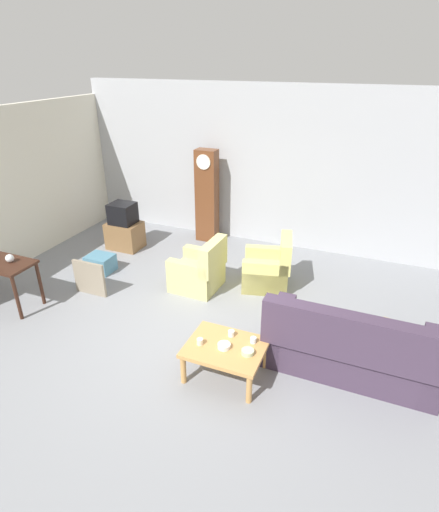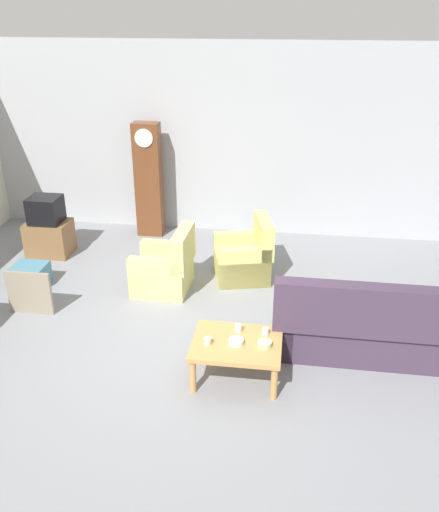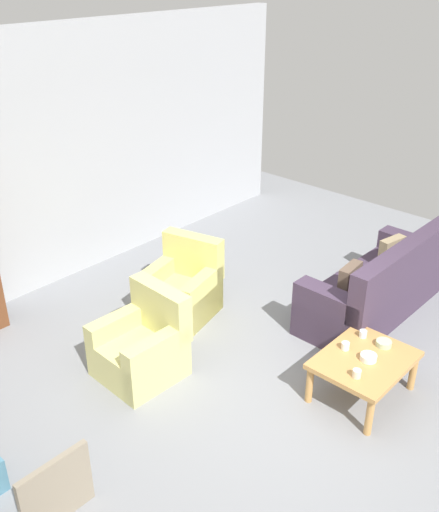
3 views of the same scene
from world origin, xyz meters
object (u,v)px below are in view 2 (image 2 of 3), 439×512
(cup_blue_rimmed, at_px, (265,331))
(cup_cream_tall, at_px, (208,341))
(bowl_white_stacked, at_px, (236,342))
(armchair_olive_far, at_px, (245,258))
(cup_white_porcelain, at_px, (238,328))
(grandfather_clock, at_px, (149,180))
(framed_picture_leaning, at_px, (30,293))
(bowl_shallow_green, at_px, (265,344))
(coffee_table_wood, at_px, (237,347))
(armchair_olive_near, at_px, (165,270))
(tv_crt, at_px, (46,210))
(tv_stand_cabinet, at_px, (50,238))
(couch_floral, at_px, (365,327))
(storage_box_blue, at_px, (31,275))

(cup_blue_rimmed, distance_m, cup_cream_tall, 0.66)
(bowl_white_stacked, bearing_deg, cup_blue_rimmed, 38.17)
(armchair_olive_far, height_order, cup_white_porcelain, armchair_olive_far)
(grandfather_clock, height_order, framed_picture_leaning, grandfather_clock)
(cup_cream_tall, xyz_separation_m, bowl_shallow_green, (0.60, 0.05, -0.01))
(coffee_table_wood, xyz_separation_m, cup_white_porcelain, (-0.01, 0.22, 0.10))
(armchair_olive_near, bearing_deg, grandfather_clock, 110.11)
(grandfather_clock, bearing_deg, tv_crt, -143.62)
(armchair_olive_far, bearing_deg, bowl_white_stacked, -86.80)
(cup_white_porcelain, xyz_separation_m, bowl_white_stacked, (0.00, -0.25, -0.01))
(coffee_table_wood, height_order, tv_crt, tv_crt)
(bowl_shallow_green, bearing_deg, armchair_olive_far, 100.29)
(armchair_olive_near, height_order, framed_picture_leaning, armchair_olive_near)
(tv_stand_cabinet, bearing_deg, grandfather_clock, 36.38)
(grandfather_clock, distance_m, cup_blue_rimmed, 4.27)
(coffee_table_wood, relative_size, cup_cream_tall, 11.82)
(couch_floral, distance_m, bowl_shallow_green, 1.31)
(couch_floral, xyz_separation_m, armchair_olive_near, (-2.63, 1.20, -0.05))
(grandfather_clock, bearing_deg, bowl_white_stacked, -63.29)
(coffee_table_wood, height_order, bowl_shallow_green, bowl_shallow_green)
(couch_floral, height_order, armchair_olive_far, couch_floral)
(cup_white_porcelain, bearing_deg, tv_crt, 142.73)
(framed_picture_leaning, height_order, bowl_shallow_green, framed_picture_leaning)
(bowl_white_stacked, bearing_deg, couch_floral, 25.52)
(coffee_table_wood, bearing_deg, storage_box_blue, 151.95)
(storage_box_blue, height_order, bowl_white_stacked, bowl_white_stacked)
(cup_white_porcelain, bearing_deg, armchair_olive_near, 126.66)
(framed_picture_leaning, height_order, cup_white_porcelain, framed_picture_leaning)
(cup_white_porcelain, bearing_deg, storage_box_blue, 155.02)
(framed_picture_leaning, relative_size, cup_blue_rimmed, 7.86)
(framed_picture_leaning, bearing_deg, couch_floral, -4.27)
(framed_picture_leaning, distance_m, cup_white_porcelain, 2.92)
(coffee_table_wood, relative_size, framed_picture_leaning, 1.60)
(cup_blue_rimmed, bearing_deg, storage_box_blue, 156.65)
(storage_box_blue, bearing_deg, armchair_olive_near, 4.30)
(cup_blue_rimmed, xyz_separation_m, bowl_white_stacked, (-0.30, -0.23, -0.01))
(framed_picture_leaning, bearing_deg, tv_stand_cabinet, 106.19)
(storage_box_blue, bearing_deg, cup_white_porcelain, -24.98)
(armchair_olive_far, bearing_deg, tv_crt, 173.08)
(storage_box_blue, relative_size, cup_white_porcelain, 5.93)
(couch_floral, xyz_separation_m, cup_white_porcelain, (-1.42, -0.42, 0.13))
(couch_floral, distance_m, grandfather_clock, 4.65)
(cup_cream_tall, bearing_deg, framed_picture_leaning, 157.53)
(tv_stand_cabinet, bearing_deg, tv_crt, 0.00)
(armchair_olive_near, xyz_separation_m, grandfather_clock, (-0.72, 1.96, 0.68))
(bowl_shallow_green, bearing_deg, storage_box_blue, 153.58)
(tv_crt, relative_size, cup_cream_tall, 5.91)
(couch_floral, bearing_deg, cup_white_porcelain, -163.40)
(tv_crt, relative_size, storage_box_blue, 1.01)
(coffee_table_wood, distance_m, storage_box_blue, 3.61)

